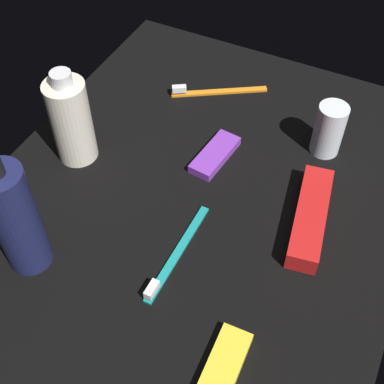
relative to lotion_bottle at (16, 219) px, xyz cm
name	(u,v)px	position (x,y,z in cm)	size (l,w,h in cm)	color
ground_plane	(192,207)	(18.80, -16.12, -9.69)	(84.00, 64.00, 1.20)	black
lotion_bottle	(16,219)	(0.00, 0.00, 0.00)	(6.10, 6.10, 20.56)	#1A1E48
bodywash_bottle	(71,120)	(20.15, 5.75, -1.57)	(6.52, 6.52, 16.65)	silver
deodorant_stick	(329,130)	(39.35, -30.78, -4.47)	(4.85, 4.85, 9.24)	silver
toothbrush_teal	(174,257)	(8.76, -18.31, -8.48)	(18.01, 1.28, 2.10)	teal
toothbrush_orange	(213,91)	(44.61, -7.80, -8.48)	(10.54, 15.91, 2.10)	orange
toothpaste_box_red	(310,217)	(23.30, -33.39, -7.49)	(17.60, 4.40, 3.20)	red
snack_bar_yellow	(223,368)	(-2.80, -31.04, -8.34)	(10.40, 4.00, 1.50)	yellow
snack_bar_purple	(215,155)	(29.42, -15.12, -8.34)	(10.40, 4.00, 1.50)	purple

